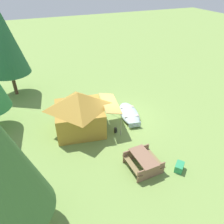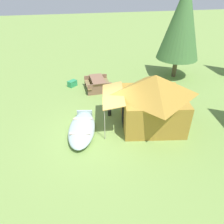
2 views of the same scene
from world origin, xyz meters
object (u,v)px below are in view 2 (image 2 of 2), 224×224
(picnic_table, at_px, (98,83))
(cooler_box, at_px, (72,83))
(pine_tree_back_right, at_px, (182,21))
(canvas_cabin_tent, at_px, (153,100))
(fuel_can, at_px, (109,113))
(beached_rowboat, at_px, (82,129))

(picnic_table, xyz_separation_m, cooler_box, (-0.85, -1.60, -0.28))
(cooler_box, height_order, pine_tree_back_right, pine_tree_back_right)
(canvas_cabin_tent, bearing_deg, pine_tree_back_right, 144.29)
(cooler_box, height_order, fuel_can, cooler_box)
(canvas_cabin_tent, distance_m, cooler_box, 6.42)
(beached_rowboat, relative_size, fuel_can, 10.00)
(beached_rowboat, distance_m, fuel_can, 1.98)
(picnic_table, bearing_deg, canvas_cabin_tent, 24.78)
(pine_tree_back_right, bearing_deg, picnic_table, -80.24)
(picnic_table, distance_m, cooler_box, 1.83)
(fuel_can, bearing_deg, beached_rowboat, -52.02)
(cooler_box, distance_m, fuel_can, 4.39)
(cooler_box, xyz_separation_m, fuel_can, (4.03, 1.73, -0.05))
(beached_rowboat, relative_size, pine_tree_back_right, 0.49)
(beached_rowboat, bearing_deg, fuel_can, 127.98)
(cooler_box, bearing_deg, beached_rowboat, 1.88)
(beached_rowboat, relative_size, canvas_cabin_tent, 0.71)
(canvas_cabin_tent, height_order, pine_tree_back_right, pine_tree_back_right)
(beached_rowboat, xyz_separation_m, cooler_box, (-5.25, -0.17, -0.04))
(beached_rowboat, xyz_separation_m, canvas_cabin_tent, (-0.06, 3.44, 1.11))
(beached_rowboat, distance_m, cooler_box, 5.26)
(beached_rowboat, bearing_deg, pine_tree_back_right, 126.62)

